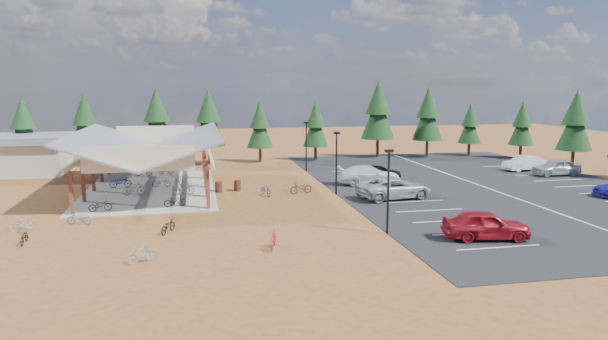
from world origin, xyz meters
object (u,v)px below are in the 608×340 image
(bike_pavilion, at_px, (149,145))
(trash_bin_0, at_px, (237,185))
(bike_12, at_px, (168,226))
(bike_13, at_px, (142,254))
(car_3, at_px, (369,175))
(trash_bin_1, at_px, (219,187))
(bike_5, at_px, (183,188))
(bike_6, at_px, (161,182))
(bike_4, at_px, (175,201))
(lamp_post_0, at_px, (388,185))
(bike_0, at_px, (100,205))
(bike_8, at_px, (24,237))
(bike_2, at_px, (121,182))
(bike_7, at_px, (166,170))
(outbuilding, at_px, (13,154))
(lamp_post_1, at_px, (336,158))
(car_8, at_px, (556,167))
(bike_9, at_px, (22,223))
(car_9, at_px, (524,163))
(car_0, at_px, (486,225))
(bike_3, at_px, (144,171))
(bike_14, at_px, (266,190))
(bike_11, at_px, (273,239))
(car_4, at_px, (378,172))
(bike_10, at_px, (79,218))
(car_2, at_px, (394,188))
(bike_1, at_px, (134,188))
(bike_16, at_px, (301,188))
(lamp_post_2, at_px, (306,143))

(bike_pavilion, height_order, trash_bin_0, bike_pavilion)
(bike_12, bearing_deg, bike_13, 102.24)
(car_3, bearing_deg, trash_bin_1, 98.52)
(bike_5, relative_size, bike_6, 1.17)
(bike_4, bearing_deg, lamp_post_0, -142.06)
(bike_0, relative_size, bike_8, 1.00)
(trash_bin_0, distance_m, car_3, 11.84)
(bike_5, distance_m, car_3, 16.37)
(bike_0, xyz_separation_m, bike_5, (5.62, 4.79, 0.14))
(bike_pavilion, relative_size, bike_2, 10.61)
(trash_bin_1, xyz_separation_m, bike_7, (-4.74, 9.74, 0.10))
(outbuilding, relative_size, lamp_post_1, 2.14)
(lamp_post_1, height_order, car_8, lamp_post_1)
(outbuilding, relative_size, trash_bin_0, 12.22)
(outbuilding, distance_m, bike_9, 24.01)
(bike_7, bearing_deg, bike_12, -174.66)
(bike_13, bearing_deg, car_9, 93.36)
(bike_pavilion, xyz_separation_m, lamp_post_1, (15.00, -5.00, -0.85))
(trash_bin_1, xyz_separation_m, car_0, (14.55, -17.07, 0.43))
(car_9, bearing_deg, bike_4, -84.67)
(bike_8, bearing_deg, car_0, -12.67)
(bike_3, height_order, car_3, car_3)
(bike_5, height_order, bike_14, bike_5)
(bike_11, height_order, car_4, car_4)
(car_0, bearing_deg, bike_10, 81.17)
(bike_14, relative_size, car_2, 0.29)
(bike_pavilion, bearing_deg, bike_5, -47.71)
(lamp_post_0, bearing_deg, bike_10, 162.11)
(bike_1, relative_size, car_9, 0.39)
(outbuilding, relative_size, bike_4, 6.95)
(bike_8, relative_size, bike_10, 1.00)
(bike_8, distance_m, bike_16, 21.05)
(bike_6, bearing_deg, bike_12, -173.42)
(bike_2, distance_m, car_4, 23.09)
(bike_1, relative_size, car_3, 0.32)
(bike_7, bearing_deg, car_9, -94.96)
(bike_4, bearing_deg, car_3, -85.33)
(lamp_post_2, height_order, bike_5, lamp_post_2)
(lamp_post_2, height_order, car_0, lamp_post_2)
(lamp_post_0, height_order, lamp_post_2, same)
(outbuilding, relative_size, car_9, 2.37)
(bike_1, distance_m, bike_9, 10.98)
(bike_13, bearing_deg, bike_5, 145.45)
(bike_pavilion, bearing_deg, bike_3, 99.45)
(bike_pavilion, relative_size, bike_4, 12.27)
(car_0, bearing_deg, bike_9, 84.98)
(lamp_post_0, distance_m, bike_14, 14.10)
(lamp_post_0, bearing_deg, bike_14, 114.34)
(bike_4, relative_size, car_4, 0.36)
(trash_bin_0, relative_size, bike_2, 0.49)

